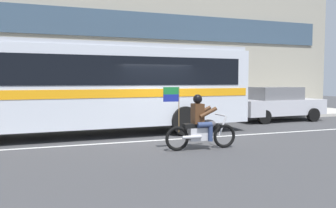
# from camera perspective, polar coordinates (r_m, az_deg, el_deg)

# --- Properties ---
(ground_plane) EXTENTS (60.00, 60.00, 0.00)m
(ground_plane) POSITION_cam_1_polar(r_m,az_deg,el_deg) (11.83, -1.50, -5.55)
(ground_plane) COLOR #3D3D3F
(sidewalk_curb) EXTENTS (28.00, 3.80, 0.15)m
(sidewalk_curb) POSITION_cam_1_polar(r_m,az_deg,el_deg) (16.70, -7.01, -2.53)
(sidewalk_curb) COLOR #B7B2A8
(sidewalk_curb) RESTS_ON ground_plane
(lane_center_stripe) EXTENTS (26.60, 0.14, 0.01)m
(lane_center_stripe) POSITION_cam_1_polar(r_m,az_deg,el_deg) (11.27, -0.54, -6.00)
(lane_center_stripe) COLOR silver
(lane_center_stripe) RESTS_ON ground_plane
(transit_bus) EXTENTS (11.66, 2.98, 3.22)m
(transit_bus) POSITION_cam_1_polar(r_m,az_deg,el_deg) (12.36, -13.04, 3.53)
(transit_bus) COLOR silver
(transit_bus) RESTS_ON ground_plane
(motorcycle_with_rider) EXTENTS (2.20, 0.64, 1.78)m
(motorcycle_with_rider) POSITION_cam_1_polar(r_m,az_deg,el_deg) (9.69, 5.48, -3.70)
(motorcycle_with_rider) COLOR black
(motorcycle_with_rider) RESTS_ON ground_plane
(parked_sedan_curbside) EXTENTS (4.53, 2.00, 1.64)m
(parked_sedan_curbside) POSITION_cam_1_polar(r_m,az_deg,el_deg) (17.28, 17.79, 0.11)
(parked_sedan_curbside) COLOR silver
(parked_sedan_curbside) RESTS_ON ground_plane
(fire_hydrant) EXTENTS (0.22, 0.30, 0.75)m
(fire_hydrant) POSITION_cam_1_polar(r_m,az_deg,el_deg) (16.75, 6.67, -0.99)
(fire_hydrant) COLOR gold
(fire_hydrant) RESTS_ON sidewalk_curb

